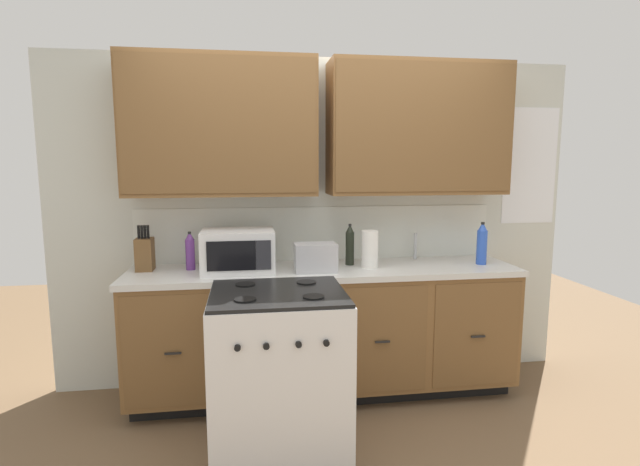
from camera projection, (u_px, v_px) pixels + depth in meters
name	position (u px, v px, depth m)	size (l,w,h in m)	color
ground_plane	(332.00, 414.00, 3.22)	(8.00, 8.00, 0.00)	brown
wall_unit	(321.00, 165.00, 3.47)	(3.86, 0.40, 2.40)	silver
counter_run	(325.00, 330.00, 3.44)	(2.69, 0.64, 0.93)	black
stove_range	(279.00, 371.00, 2.77)	(0.76, 0.68, 0.95)	white
microwave	(238.00, 251.00, 3.25)	(0.48, 0.37, 0.28)	white
toaster	(315.00, 257.00, 3.26)	(0.28, 0.18, 0.19)	#B7B7BC
knife_block	(145.00, 254.00, 3.29)	(0.11, 0.14, 0.31)	brown
sink_faucet	(415.00, 246.00, 3.68)	(0.02, 0.02, 0.20)	#B2B5BA
paper_towel_roll	(370.00, 249.00, 3.37)	(0.12, 0.12, 0.26)	white
bottle_violet	(190.00, 251.00, 3.31)	(0.06, 0.06, 0.26)	#663384
bottle_blue	(482.00, 244.00, 3.48)	(0.07, 0.07, 0.31)	blue
bottle_dark	(350.00, 245.00, 3.46)	(0.06, 0.06, 0.30)	black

